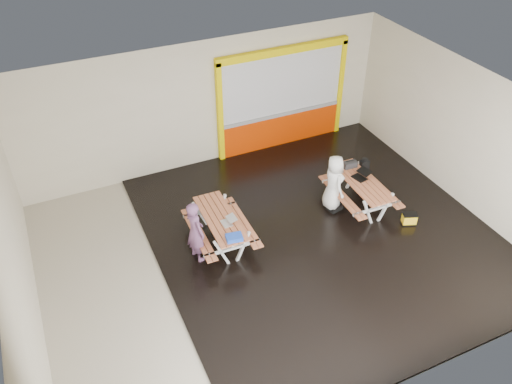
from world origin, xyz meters
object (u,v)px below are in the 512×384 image
backpack (364,165)px  toolbox (350,164)px  person_right (334,182)px  blue_pouch (234,238)px  person_left (195,231)px  dark_case (335,207)px  fluke_bag (409,219)px  picnic_table_left (220,224)px  laptop_left (228,221)px  laptop_right (361,176)px  picnic_table_right (361,187)px

backpack → toolbox: bearing=177.8°
person_right → blue_pouch: person_right is taller
toolbox → person_left: bearing=-170.5°
dark_case → fluke_bag: (1.31, -1.21, 0.08)m
fluke_bag → picnic_table_left: bearing=163.3°
blue_pouch → toolbox: (3.69, 1.27, 0.04)m
laptop_left → fluke_bag: 4.37m
picnic_table_left → person_right: (2.95, 0.04, 0.22)m
laptop_left → laptop_right: laptop_right is taller
laptop_left → dark_case: (2.89, 0.17, -0.69)m
person_left → laptop_right: (4.36, 0.23, 0.02)m
backpack → dark_case: 1.40m
person_right → blue_pouch: 3.07m
laptop_left → dark_case: laptop_left is taller
toolbox → picnic_table_left: bearing=-172.7°
laptop_right → toolbox: 0.50m
laptop_right → blue_pouch: size_ratio=1.35×
toolbox → laptop_right: bearing=-89.6°
blue_pouch → backpack: (4.12, 1.26, -0.10)m
person_right → toolbox: (0.74, 0.44, 0.05)m
person_right → toolbox: 0.86m
picnic_table_left → picnic_table_right: (3.63, -0.16, 0.00)m
person_right → fluke_bag: 1.98m
person_right → laptop_right: (0.74, -0.06, 0.02)m
person_left → backpack: 4.84m
laptop_left → person_right: bearing=5.8°
picnic_table_left → laptop_right: size_ratio=4.19×
laptop_left → backpack: 4.09m
picnic_table_right → fluke_bag: bearing=-59.2°
person_left → fluke_bag: bearing=-115.4°
picnic_table_right → blue_pouch: size_ratio=5.70×
toolbox → dark_case: (-0.71, -0.55, -0.73)m
laptop_left → toolbox: toolbox is taller
person_left → laptop_right: person_left is taller
blue_pouch → laptop_right: bearing=11.9°
laptop_right → picnic_table_right: bearing=-116.0°
blue_pouch → backpack: bearing=17.0°
person_right → toolbox: person_right is taller
picnic_table_right → person_right: (-0.67, 0.20, 0.21)m
toolbox → backpack: (0.43, -0.02, -0.14)m
backpack → laptop_left: bearing=-170.0°
laptop_left → picnic_table_left: bearing=110.8°
picnic_table_right → person_left: person_left is taller
picnic_table_left → fluke_bag: 4.50m
laptop_right → dark_case: laptop_right is taller
person_right → laptop_right: 0.74m
laptop_left → dark_case: size_ratio=0.97×
backpack → dark_case: backpack is taller
backpack → picnic_table_left: bearing=-173.7°
blue_pouch → backpack: backpack is taller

